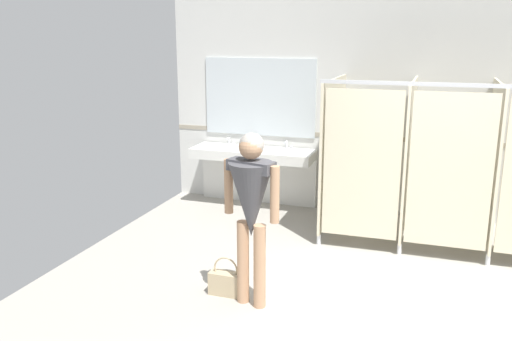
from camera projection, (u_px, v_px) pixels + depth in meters
ground_plane at (438, 333)px, 4.59m from camera, size 7.76×6.51×0.10m
wall_back at (450, 109)px, 6.99m from camera, size 7.76×0.12×2.94m
wall_back_tile_band at (448, 142)px, 7.03m from camera, size 7.76×0.01×0.06m
vanity_counter at (255, 163)px, 7.74m from camera, size 1.74×0.57×0.96m
mirror_panel at (259, 97)px, 7.71m from camera, size 1.64×0.02×1.10m
bathroom_stalls at (450, 161)px, 6.15m from camera, size 2.84×1.47×1.94m
person_standing at (251, 200)px, 4.74m from camera, size 0.55×0.49×1.60m
handbag at (226, 282)px, 5.13m from camera, size 0.32×0.13×0.38m
soap_dispenser at (250, 141)px, 7.78m from camera, size 0.07×0.07×0.18m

